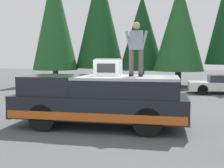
# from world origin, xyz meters

# --- Properties ---
(ground_plane) EXTENTS (90.00, 90.00, 0.00)m
(ground_plane) POSITION_xyz_m (0.00, 0.00, 0.00)
(ground_plane) COLOR #4C4F51
(pickup_truck) EXTENTS (2.01, 5.54, 1.65)m
(pickup_truck) POSITION_xyz_m (0.37, 0.26, 0.87)
(pickup_truck) COLOR black
(pickup_truck) RESTS_ON ground
(compressor_unit) EXTENTS (0.65, 0.84, 0.56)m
(compressor_unit) POSITION_xyz_m (0.57, 0.03, 1.93)
(compressor_unit) COLOR white
(compressor_unit) RESTS_ON pickup_truck
(person_on_truck_bed) EXTENTS (0.29, 0.72, 1.69)m
(person_on_truck_bed) POSITION_xyz_m (0.45, -0.89, 2.55)
(person_on_truck_bed) COLOR #423D38
(person_on_truck_bed) RESTS_ON pickup_truck
(parked_car_white) EXTENTS (1.64, 4.10, 1.16)m
(parked_car_white) POSITION_xyz_m (9.87, -5.33, 0.58)
(parked_car_white) COLOR white
(parked_car_white) RESTS_ON ground
(conifer_center_left) EXTENTS (3.88, 3.88, 8.09)m
(conifer_center_left) POSITION_xyz_m (13.91, -2.78, 4.64)
(conifer_center_left) COLOR #4C3826
(conifer_center_left) RESTS_ON ground
(conifer_center_right) EXTENTS (3.89, 3.89, 7.59)m
(conifer_center_right) POSITION_xyz_m (15.86, 0.25, 4.37)
(conifer_center_right) COLOR #4C3826
(conifer_center_right) RESTS_ON ground
(conifer_right) EXTENTS (4.30, 4.30, 10.41)m
(conifer_right) POSITION_xyz_m (15.96, 4.01, 5.86)
(conifer_right) COLOR #4C3826
(conifer_right) RESTS_ON ground
(conifer_far_right) EXTENTS (3.86, 3.86, 10.05)m
(conifer_far_right) POSITION_xyz_m (14.44, 7.62, 5.61)
(conifer_far_right) COLOR #4C3826
(conifer_far_right) RESTS_ON ground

